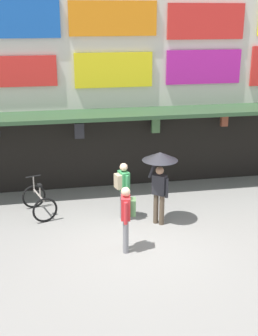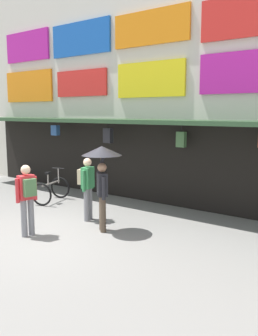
% 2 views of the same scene
% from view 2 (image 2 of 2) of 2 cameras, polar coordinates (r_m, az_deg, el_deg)
% --- Properties ---
extents(ground_plane, '(80.00, 80.00, 0.00)m').
position_cam_2_polar(ground_plane, '(9.02, -11.28, -10.03)').
color(ground_plane, gray).
extents(shopfront, '(18.00, 2.60, 8.00)m').
position_cam_2_polar(shopfront, '(12.10, 4.97, 13.86)').
color(shopfront, beige).
rests_on(shopfront, ground).
extents(bicycle_parked, '(1.02, 1.32, 1.05)m').
position_cam_2_polar(bicycle_parked, '(12.04, -12.05, -3.35)').
color(bicycle_parked, black).
rests_on(bicycle_parked, ground).
extents(pedestrian_in_yellow, '(0.40, 0.52, 1.68)m').
position_cam_2_polar(pedestrian_in_yellow, '(8.75, -15.63, -4.08)').
color(pedestrian_in_yellow, gray).
rests_on(pedestrian_in_yellow, ground).
extents(pedestrian_with_umbrella, '(0.96, 0.96, 2.08)m').
position_cam_2_polar(pedestrian_with_umbrella, '(8.69, -4.25, 0.56)').
color(pedestrian_with_umbrella, brown).
rests_on(pedestrian_with_umbrella, ground).
extents(pedestrian_in_purple, '(0.42, 0.51, 1.68)m').
position_cam_2_polar(pedestrian_in_purple, '(9.74, -6.58, -2.52)').
color(pedestrian_in_purple, gray).
rests_on(pedestrian_in_purple, ground).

